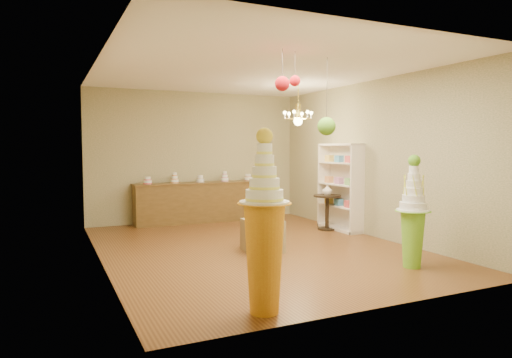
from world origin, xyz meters
name	(u,v)px	position (x,y,z in m)	size (l,w,h in m)	color
floor	(254,248)	(0.00, 0.00, 0.00)	(6.50, 6.50, 0.00)	brown
ceiling	(254,71)	(0.00, 0.00, 3.00)	(6.50, 6.50, 0.00)	white
wall_back	(196,157)	(0.00, 3.25, 1.50)	(5.00, 0.04, 3.00)	tan
wall_front	(383,169)	(0.00, -3.25, 1.50)	(5.00, 0.04, 3.00)	tan
wall_left	(99,163)	(-2.50, 0.00, 1.50)	(0.04, 6.50, 3.00)	tan
wall_right	(372,159)	(2.50, 0.00, 1.50)	(0.04, 6.50, 3.00)	tan
pedestal_green	(413,223)	(1.52, -2.13, 0.64)	(0.53, 0.53, 1.62)	#73C12B
pedestal_orange	(264,242)	(-1.19, -2.85, 0.74)	(0.58, 0.58, 1.92)	orange
burlap_riser	(263,236)	(0.01, -0.31, 0.26)	(0.58, 0.58, 0.53)	olive
sideboard	(200,201)	(0.00, 2.97, 0.48)	(3.04, 0.54, 1.16)	brown
shelving_unit	(340,187)	(2.34, 0.80, 0.90)	(0.33, 1.20, 1.80)	white
round_table	(327,207)	(2.10, 0.92, 0.47)	(0.72, 0.72, 0.73)	black
vase	(327,190)	(2.10, 0.92, 0.84)	(0.20, 0.20, 0.21)	white
pom_red_left	(282,84)	(-0.39, -1.73, 2.55)	(0.19, 0.19, 0.55)	#40362E
pom_green_mid	(327,126)	(0.44, -1.53, 2.02)	(0.26, 0.26, 1.11)	#40362E
pom_red_right	(295,81)	(-0.17, -1.67, 2.61)	(0.15, 0.15, 0.47)	#40362E
chandelier	(298,119)	(1.46, 1.04, 2.30)	(0.78, 0.78, 0.85)	#EBD052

